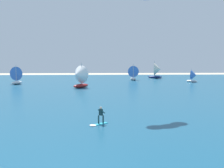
# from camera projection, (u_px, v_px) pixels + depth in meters

# --- Properties ---
(ocean) EXTENTS (160.00, 90.00, 0.10)m
(ocean) POSITION_uv_depth(u_px,v_px,m) (109.00, 87.00, 58.10)
(ocean) COLOR navy
(ocean) RESTS_ON ground
(kitesurfer) EXTENTS (1.87, 1.67, 1.67)m
(kitesurfer) POSITION_uv_depth(u_px,v_px,m) (99.00, 118.00, 24.02)
(kitesurfer) COLOR #26B2CC
(kitesurfer) RESTS_ON ocean
(sailboat_near_shore) EXTENTS (3.32, 3.06, 3.68)m
(sailboat_near_shore) POSITION_uv_depth(u_px,v_px,m) (193.00, 76.00, 68.82)
(sailboat_near_shore) COLOR white
(sailboat_near_shore) RESTS_ON ocean
(sailboat_mid_right) EXTENTS (5.00, 4.42, 5.62)m
(sailboat_mid_right) POSITION_uv_depth(u_px,v_px,m) (157.00, 70.00, 83.01)
(sailboat_mid_right) COLOR navy
(sailboat_mid_right) RESTS_ON ocean
(sailboat_far_left) EXTENTS (4.60, 4.91, 5.45)m
(sailboat_far_left) POSITION_uv_depth(u_px,v_px,m) (79.00, 76.00, 54.81)
(sailboat_far_left) COLOR maroon
(sailboat_far_left) RESTS_ON ocean
(sailboat_trailing) EXTENTS (3.62, 4.20, 4.78)m
(sailboat_trailing) POSITION_uv_depth(u_px,v_px,m) (133.00, 73.00, 76.51)
(sailboat_trailing) COLOR silver
(sailboat_trailing) RESTS_ON ocean
(sailboat_center_horizon) EXTENTS (3.79, 4.35, 4.91)m
(sailboat_center_horizon) POSITION_uv_depth(u_px,v_px,m) (18.00, 75.00, 63.87)
(sailboat_center_horizon) COLOR white
(sailboat_center_horizon) RESTS_ON ocean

